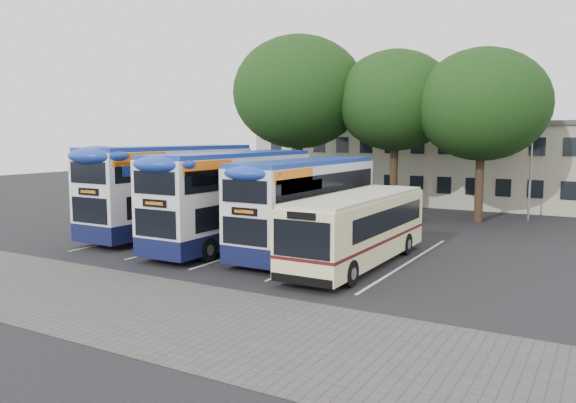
# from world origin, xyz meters

# --- Properties ---
(ground) EXTENTS (120.00, 120.00, 0.00)m
(ground) POSITION_xyz_m (0.00, 0.00, 0.00)
(ground) COLOR black
(ground) RESTS_ON ground
(paving_strip) EXTENTS (40.00, 6.00, 0.01)m
(paving_strip) POSITION_xyz_m (-2.00, -5.00, 0.01)
(paving_strip) COLOR #595654
(paving_strip) RESTS_ON ground
(bay_lines) EXTENTS (14.12, 11.00, 0.01)m
(bay_lines) POSITION_xyz_m (-3.75, 5.00, 0.01)
(bay_lines) COLOR silver
(bay_lines) RESTS_ON ground
(depot_building) EXTENTS (32.40, 8.40, 6.20)m
(depot_building) POSITION_xyz_m (0.00, 26.99, 3.15)
(depot_building) COLOR #B8AE94
(depot_building) RESTS_ON ground
(lamp_post) EXTENTS (0.25, 1.05, 9.06)m
(lamp_post) POSITION_xyz_m (6.00, 19.97, 5.08)
(lamp_post) COLOR gray
(lamp_post) RESTS_ON ground
(tree_left) EXTENTS (8.99, 8.99, 11.96)m
(tree_left) POSITION_xyz_m (-8.43, 16.77, 8.13)
(tree_left) COLOR black
(tree_left) RESTS_ON ground
(tree_mid) EXTENTS (7.60, 7.60, 10.69)m
(tree_mid) POSITION_xyz_m (-2.02, 18.01, 7.44)
(tree_mid) COLOR black
(tree_mid) RESTS_ON ground
(tree_right) EXTENTS (7.86, 7.86, 10.38)m
(tree_right) POSITION_xyz_m (3.42, 17.86, 7.03)
(tree_right) COLOR black
(tree_right) RESTS_ON ground
(bus_dd_left) EXTENTS (2.71, 11.18, 4.66)m
(bus_dd_left) POSITION_xyz_m (-10.01, 5.74, 2.57)
(bus_dd_left) COLOR #10153D
(bus_dd_left) RESTS_ON ground
(bus_dd_mid) EXTENTS (2.57, 10.62, 4.42)m
(bus_dd_mid) POSITION_xyz_m (-5.18, 4.52, 2.44)
(bus_dd_mid) COLOR #10153D
(bus_dd_mid) RESTS_ON ground
(bus_dd_right) EXTENTS (2.40, 9.92, 4.13)m
(bus_dd_right) POSITION_xyz_m (-1.46, 4.96, 2.28)
(bus_dd_right) COLOR #10153D
(bus_dd_right) RESTS_ON ground
(bus_single) EXTENTS (2.44, 9.59, 2.86)m
(bus_single) POSITION_xyz_m (1.58, 3.68, 1.62)
(bus_single) COLOR #F9F1A6
(bus_single) RESTS_ON ground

